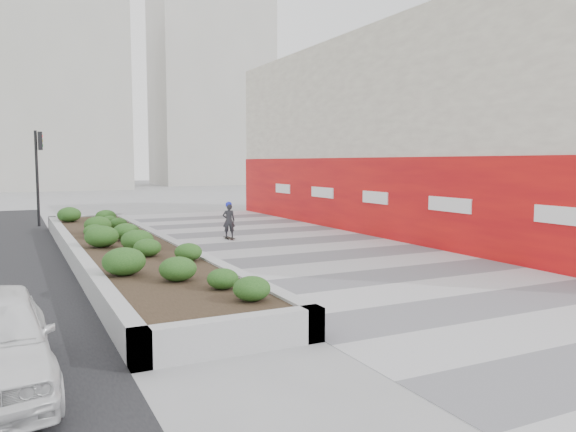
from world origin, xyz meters
The scene contains 9 objects.
ground centered at (0.00, 0.00, 0.00)m, with size 160.00×160.00×0.00m, color gray.
walkway centered at (0.00, 3.00, 0.01)m, with size 8.00×36.00×0.01m, color #A8A8AD.
building centered at (6.98, 8.98, 3.98)m, with size 6.04×24.08×8.00m.
planter centered at (-5.50, 7.00, 0.42)m, with size 3.00×18.00×0.90m.
traffic_signal_near centered at (-7.23, 17.50, 2.76)m, with size 0.33×0.28×4.20m.
distant_bldg_north_l centered at (-5.00, 55.00, 10.00)m, with size 16.00×12.00×20.00m, color #ADAAA3.
distant_bldg_north_r centered at (15.00, 60.00, 12.00)m, with size 14.00×10.00×24.00m, color #ADAAA3.
manhole_cover centered at (0.50, 3.00, 0.00)m, with size 0.44×0.44×0.01m, color #595654.
skateboarder centered at (-1.25, 9.78, 0.71)m, with size 0.51×0.72×1.40m.
Camera 1 is at (-8.33, -9.45, 2.82)m, focal length 35.00 mm.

